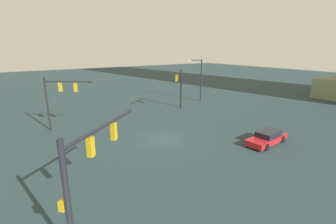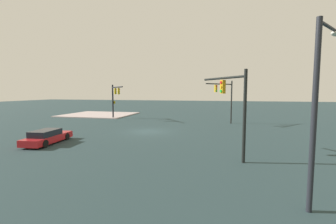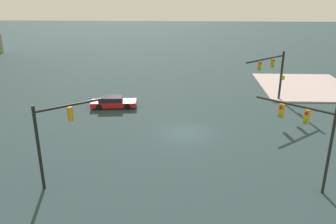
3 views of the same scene
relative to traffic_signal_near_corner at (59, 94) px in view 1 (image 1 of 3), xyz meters
The scene contains 6 objects.
ground_plane 12.14m from the traffic_signal_near_corner, 43.05° to the left, with size 179.54×179.54×0.00m, color #26393C.
traffic_signal_near_corner is the anchor object (origin of this frame).
traffic_signal_opposite_side 16.38m from the traffic_signal_near_corner, 91.67° to the left, with size 2.91×3.84×5.84m.
traffic_signal_cross_street 17.29m from the traffic_signal_near_corner, ahead, with size 4.09×5.10×5.61m.
streetlamp_curved_arm 22.79m from the traffic_signal_near_corner, 97.89° to the left, with size 1.58×2.07×7.04m.
sedan_car_approaching 21.82m from the traffic_signal_near_corner, 46.16° to the left, with size 2.17×4.96×1.21m.
Camera 1 is at (19.02, -12.11, 8.92)m, focal length 25.50 mm.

